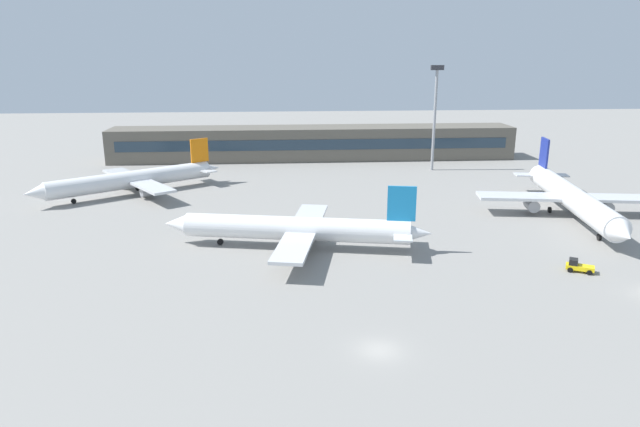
# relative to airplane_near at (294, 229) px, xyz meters

# --- Properties ---
(ground_plane) EXTENTS (400.00, 400.00, 0.00)m
(ground_plane) POSITION_rel_airplane_near_xyz_m (7.58, 8.45, -3.12)
(ground_plane) COLOR gray
(terminal_building) EXTENTS (111.52, 12.13, 9.00)m
(terminal_building) POSITION_rel_airplane_near_xyz_m (7.58, 74.88, 1.38)
(terminal_building) COLOR #5B564C
(terminal_building) RESTS_ON ground_plane
(airplane_near) EXTENTS (41.10, 29.02, 10.23)m
(airplane_near) POSITION_rel_airplane_near_xyz_m (0.00, 0.00, 0.00)
(airplane_near) COLOR white
(airplane_near) RESTS_ON ground_plane
(airplane_mid) EXTENTS (33.27, 47.31, 11.72)m
(airplane_mid) POSITION_rel_airplane_near_xyz_m (50.79, 13.40, 0.45)
(airplane_mid) COLOR silver
(airplane_mid) RESTS_ON ground_plane
(airplane_far) EXTENTS (35.99, 27.53, 10.34)m
(airplane_far) POSITION_rel_airplane_near_xyz_m (-33.35, 36.52, 0.03)
(airplane_far) COLOR silver
(airplane_far) RESTS_ON ground_plane
(baggage_tug_yellow) EXTENTS (3.88, 3.05, 1.75)m
(baggage_tug_yellow) POSITION_rel_airplane_near_xyz_m (38.49, -12.56, -2.32)
(baggage_tug_yellow) COLOR yellow
(baggage_tug_yellow) RESTS_ON ground_plane
(floodlight_tower_west) EXTENTS (3.20, 0.80, 26.01)m
(floodlight_tower_west) POSITION_rel_airplane_near_xyz_m (36.84, 57.22, 11.91)
(floodlight_tower_west) COLOR gray
(floodlight_tower_west) RESTS_ON ground_plane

